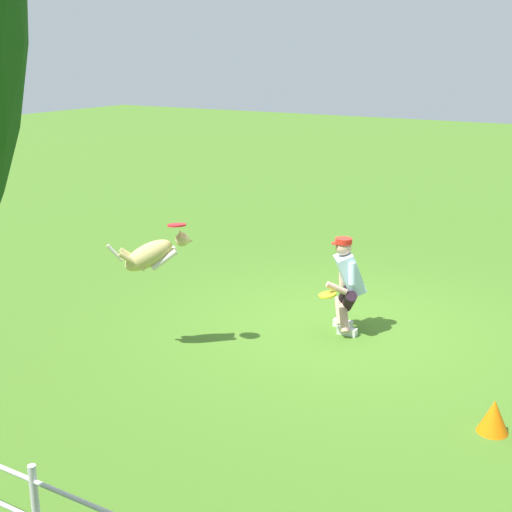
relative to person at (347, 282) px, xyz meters
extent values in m
plane|color=#436E21|center=(0.09, -0.04, -0.70)|extent=(60.00, 60.00, 0.00)
cube|color=silver|center=(0.08, -0.11, -0.65)|extent=(0.26, 0.10, 0.10)
cylinder|color=tan|center=(0.12, -0.08, -0.46)|extent=(0.27, 0.31, 0.37)
cylinder|color=black|center=(0.06, -0.10, -0.23)|extent=(0.36, 0.41, 0.37)
cube|color=silver|center=(-0.08, 0.12, -0.65)|extent=(0.26, 0.10, 0.10)
cylinder|color=tan|center=(-0.04, 0.14, -0.46)|extent=(0.27, 0.31, 0.37)
cylinder|color=black|center=(-0.08, 0.09, -0.23)|extent=(0.36, 0.41, 0.37)
cube|color=silver|center=(-0.03, -0.02, 0.11)|extent=(0.53, 0.51, 0.58)
cylinder|color=silver|center=(0.10, -0.17, 0.17)|extent=(0.15, 0.16, 0.29)
cylinder|color=silver|center=(-0.13, 0.15, 0.17)|extent=(0.15, 0.16, 0.29)
cylinder|color=tan|center=(0.02, 0.29, -0.01)|extent=(0.28, 0.23, 0.19)
cylinder|color=tan|center=(0.15, -0.17, 0.01)|extent=(0.15, 0.16, 0.27)
sphere|color=tan|center=(0.05, 0.04, 0.47)|extent=(0.21, 0.21, 0.21)
cylinder|color=red|center=(0.05, 0.04, 0.56)|extent=(0.22, 0.22, 0.07)
cylinder|color=red|center=(0.13, 0.10, 0.53)|extent=(0.12, 0.12, 0.02)
ellipsoid|color=tan|center=(1.88, 1.78, 0.53)|extent=(0.72, 0.66, 0.54)
ellipsoid|color=silver|center=(1.74, 1.67, 0.50)|extent=(0.14, 0.20, 0.17)
sphere|color=tan|center=(1.56, 1.51, 0.71)|extent=(0.17, 0.17, 0.17)
cone|color=tan|center=(1.49, 1.46, 0.69)|extent=(0.13, 0.13, 0.09)
cone|color=tan|center=(1.54, 1.57, 0.79)|extent=(0.06, 0.06, 0.07)
cone|color=tan|center=(1.61, 1.48, 0.79)|extent=(0.06, 0.06, 0.07)
cylinder|color=silver|center=(1.68, 1.72, 0.49)|extent=(0.30, 0.27, 0.26)
cylinder|color=silver|center=(1.79, 1.59, 0.49)|extent=(0.30, 0.27, 0.26)
cylinder|color=tan|center=(1.97, 1.97, 0.49)|extent=(0.30, 0.27, 0.26)
cylinder|color=tan|center=(2.08, 1.84, 0.49)|extent=(0.30, 0.27, 0.26)
cylinder|color=silver|center=(2.19, 2.04, 0.58)|extent=(0.18, 0.16, 0.23)
cylinder|color=red|center=(1.56, 1.61, 0.92)|extent=(0.24, 0.24, 0.05)
cylinder|color=yellow|center=(0.11, 0.37, -0.09)|extent=(0.28, 0.28, 0.08)
cylinder|color=silver|center=(0.09, 5.31, 0.00)|extent=(12.42, 0.04, 0.04)
cone|color=orange|center=(-2.34, 1.69, -0.52)|extent=(0.31, 0.31, 0.35)
camera|label=1|loc=(-3.53, 8.28, 2.95)|focal=49.81mm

